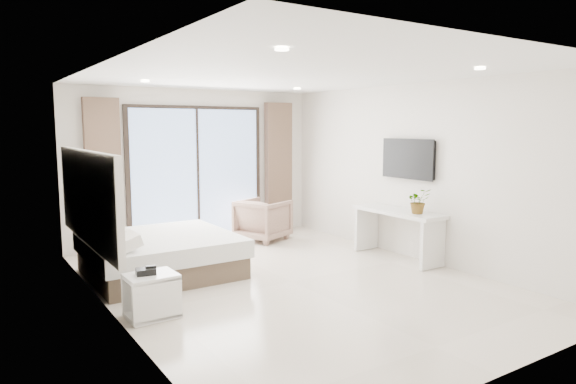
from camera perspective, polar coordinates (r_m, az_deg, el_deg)
name	(u,v)px	position (r m, az deg, el deg)	size (l,w,h in m)	color
ground	(292,282)	(6.90, 0.43, -9.95)	(6.20, 6.20, 0.00)	beige
room_shell	(245,160)	(7.26, -4.75, 3.61)	(4.62, 6.22, 2.72)	silver
bed	(160,254)	(7.38, -14.08, -6.72)	(1.94, 1.84, 0.68)	brown
nightstand	(152,296)	(5.81, -14.91, -11.08)	(0.53, 0.44, 0.47)	silver
phone	(146,271)	(5.73, -15.52, -8.50)	(0.20, 0.16, 0.07)	black
console_desk	(397,223)	(8.12, 12.07, -3.40)	(0.49, 1.57, 0.77)	silver
plant	(418,204)	(7.78, 14.28, -1.28)	(0.33, 0.37, 0.29)	#33662D
armchair	(263,218)	(9.28, -2.80, -2.87)	(0.80, 0.75, 0.82)	#8F705E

